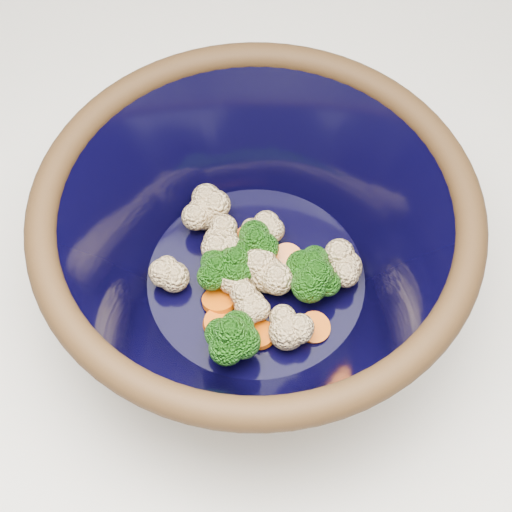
# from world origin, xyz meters

# --- Properties ---
(counter) EXTENTS (1.20, 1.20, 0.90)m
(counter) POSITION_xyz_m (0.00, 0.00, 0.45)
(counter) COLOR silver
(counter) RESTS_ON ground
(mixing_bowl) EXTENTS (0.44, 0.44, 0.16)m
(mixing_bowl) POSITION_xyz_m (-0.09, 0.06, 0.99)
(mixing_bowl) COLOR black
(mixing_bowl) RESTS_ON counter
(vegetable_pile) EXTENTS (0.18, 0.16, 0.06)m
(vegetable_pile) POSITION_xyz_m (-0.09, 0.05, 0.96)
(vegetable_pile) COLOR #608442
(vegetable_pile) RESTS_ON mixing_bowl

